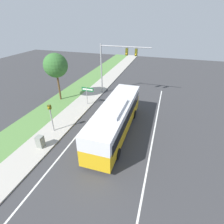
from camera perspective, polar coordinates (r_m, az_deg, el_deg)
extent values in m
plane|color=#38383A|center=(16.09, -0.81, -11.27)|extent=(80.00, 80.00, 0.00)
cube|color=#ADA89E|center=(18.57, -19.40, -6.72)|extent=(2.80, 80.00, 0.12)
cube|color=#568442|center=(20.50, -26.69, -4.77)|extent=(3.60, 80.00, 0.10)
cube|color=silver|center=(17.33, -12.31, -8.65)|extent=(0.14, 30.00, 0.01)
cube|color=silver|center=(15.61, 12.21, -13.63)|extent=(0.14, 30.00, 0.01)
cube|color=gold|center=(17.21, 1.20, -3.62)|extent=(2.50, 11.03, 1.51)
cube|color=silver|center=(16.50, 1.25, 0.40)|extent=(2.50, 11.03, 1.24)
cube|color=black|center=(16.71, 1.23, -0.88)|extent=(2.54, 10.15, 0.94)
cube|color=silver|center=(15.45, 0.40, 1.39)|extent=(1.75, 3.86, 0.24)
cylinder|color=black|center=(20.65, 0.71, 0.30)|extent=(0.28, 0.93, 0.93)
cylinder|color=black|center=(20.18, 7.24, -0.71)|extent=(0.28, 0.93, 0.93)
cylinder|color=black|center=(15.39, -6.95, -11.51)|extent=(0.28, 0.93, 0.93)
cylinder|color=black|center=(14.74, 1.85, -13.45)|extent=(0.28, 0.93, 0.93)
cylinder|color=#939399|center=(25.77, -3.47, 13.61)|extent=(0.20, 0.20, 7.08)
cylinder|color=#939399|center=(24.09, 4.34, 20.50)|extent=(6.77, 0.14, 0.14)
cube|color=#47470F|center=(24.14, 4.83, 19.01)|extent=(0.32, 0.28, 0.90)
sphere|color=yellow|center=(24.01, 4.70, 18.36)|extent=(0.18, 0.18, 0.18)
cube|color=#47470F|center=(23.89, 7.89, 18.75)|extent=(0.32, 0.28, 0.90)
sphere|color=yellow|center=(23.76, 7.76, 18.09)|extent=(0.18, 0.18, 0.18)
cylinder|color=#939399|center=(18.14, -19.10, -2.09)|extent=(0.12, 0.12, 3.02)
cube|color=#47470F|center=(17.54, -19.77, 1.51)|extent=(0.28, 0.24, 0.44)
sphere|color=yellow|center=(17.44, -20.05, 1.29)|extent=(0.14, 0.14, 0.14)
cylinder|color=#939399|center=(22.86, -8.19, 5.17)|extent=(0.08, 0.08, 2.50)
cube|color=#145B2D|center=(22.43, -7.98, 7.33)|extent=(1.61, 0.03, 0.51)
cube|color=white|center=(22.41, -8.01, 7.31)|extent=(1.37, 0.01, 0.18)
cube|color=gray|center=(16.85, -22.41, -8.91)|extent=(0.58, 0.57, 1.08)
cylinder|color=brown|center=(24.86, -16.95, 8.04)|extent=(0.24, 0.24, 3.78)
sphere|color=#33662D|center=(24.04, -17.93, 14.28)|extent=(3.06, 3.06, 3.06)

